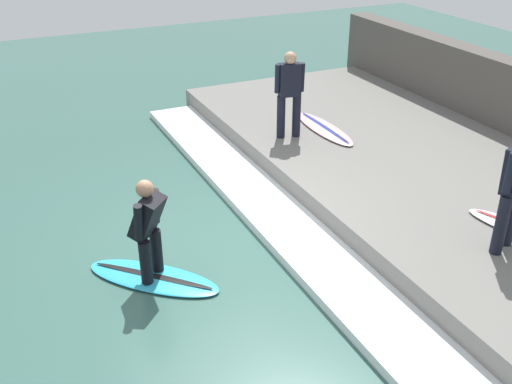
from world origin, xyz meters
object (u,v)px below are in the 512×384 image
at_px(surfboard_riding, 153,278).
at_px(surfer_riding, 148,225).
at_px(surfboard_waiting_near, 324,128).
at_px(surfer_waiting_near, 289,90).

xyz_separation_m(surfboard_riding, surfer_riding, (0.00, 0.00, 0.78)).
height_order(surfer_riding, surfboard_waiting_near, surfer_riding).
xyz_separation_m(surfer_waiting_near, surfboard_waiting_near, (0.75, -0.01, -0.84)).
relative_size(surfer_riding, surfboard_waiting_near, 0.74).
xyz_separation_m(surfboard_riding, surfboard_waiting_near, (4.09, 2.62, 0.41)).
bearing_deg(surfer_riding, surfer_waiting_near, 38.27).
bearing_deg(surfer_riding, surfboard_waiting_near, 32.69).
bearing_deg(surfboard_riding, surfer_riding, 36.87).
distance_m(surfer_waiting_near, surfboard_waiting_near, 1.13).
height_order(surfboard_riding, surfer_riding, surfer_riding).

